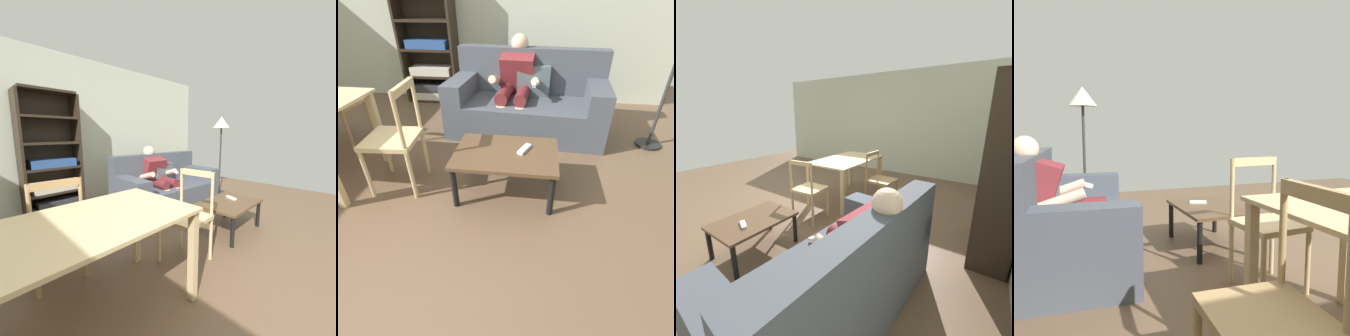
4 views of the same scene
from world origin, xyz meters
TOP-DOWN VIEW (x-y plane):
  - ground_plane at (0.00, 0.00)m, footprint 8.48×8.48m
  - couch at (1.16, 1.99)m, footprint 1.92×1.04m
  - person_lounging at (1.01, 2.02)m, footprint 0.61×0.94m
  - coffee_table at (1.06, 0.67)m, footprint 0.85×0.59m
  - tv_remote at (1.21, 0.72)m, footprint 0.11×0.18m
  - dining_chair_near_wall at (-0.91, 1.32)m, footprint 0.44×0.44m
  - dining_chair_facing_couch at (0.12, 0.65)m, footprint 0.45×0.45m
  - floor_lamp at (2.61, 1.71)m, footprint 0.36×0.36m

SIDE VIEW (x-z plane):
  - ground_plane at x=0.00m, z-range 0.00..0.00m
  - couch at x=1.16m, z-range -0.13..0.81m
  - coffee_table at x=1.06m, z-range 0.15..0.55m
  - tv_remote at x=1.21m, z-range 0.40..0.43m
  - dining_chair_facing_couch at x=0.12m, z-range 0.00..0.94m
  - dining_chair_near_wall at x=-0.91m, z-range 0.00..0.94m
  - person_lounging at x=1.01m, z-range 0.02..1.12m
  - floor_lamp at x=2.61m, z-range 0.57..2.25m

